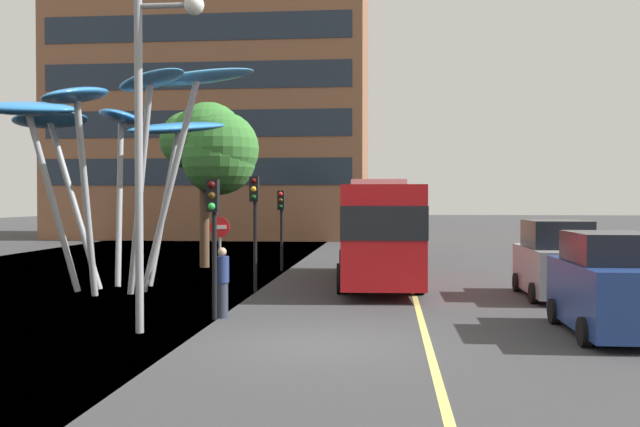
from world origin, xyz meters
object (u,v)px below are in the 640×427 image
at_px(no_entry_sign, 220,245).
at_px(car_parked_near, 611,287).
at_px(traffic_light_kerb_near, 213,218).
at_px(traffic_light_island_mid, 281,213).
at_px(car_parked_mid, 556,262).
at_px(red_bus, 377,227).
at_px(street_lamp, 154,118).
at_px(pedestrian, 222,282).
at_px(traffic_light_kerb_far, 255,208).
at_px(leaf_sculpture, 112,120).

bearing_deg(no_entry_sign, car_parked_near, -24.14).
relative_size(traffic_light_kerb_near, traffic_light_island_mid, 1.04).
height_order(traffic_light_island_mid, car_parked_mid, traffic_light_island_mid).
bearing_deg(traffic_light_kerb_near, red_bus, 64.16).
bearing_deg(street_lamp, traffic_light_kerb_near, 63.69).
xyz_separation_m(street_lamp, pedestrian, (1.01, 2.13, -3.85)).
bearing_deg(traffic_light_kerb_far, leaf_sculpture, 179.17).
relative_size(car_parked_near, pedestrian, 2.39).
relative_size(street_lamp, no_entry_sign, 3.03).
xyz_separation_m(red_bus, street_lamp, (-4.73, -9.74, 2.76)).
xyz_separation_m(pedestrian, no_entry_sign, (-0.78, 2.96, 0.75)).
bearing_deg(traffic_light_island_mid, pedestrian, -88.71).
relative_size(car_parked_mid, no_entry_sign, 1.72).
bearing_deg(leaf_sculpture, traffic_light_island_mid, 54.72).
height_order(leaf_sculpture, car_parked_near, leaf_sculpture).
relative_size(leaf_sculpture, traffic_light_kerb_near, 2.62).
distance_m(traffic_light_kerb_near, pedestrian, 1.66).
xyz_separation_m(leaf_sculpture, pedestrian, (4.83, -4.97, -4.64)).
relative_size(leaf_sculpture, traffic_light_kerb_far, 2.46).
height_order(red_bus, no_entry_sign, red_bus).
distance_m(car_parked_near, street_lamp, 10.65).
xyz_separation_m(traffic_light_kerb_far, no_entry_sign, (-0.66, -1.94, -1.03)).
bearing_deg(pedestrian, car_parked_mid, 26.16).
height_order(red_bus, pedestrian, red_bus).
relative_size(car_parked_near, street_lamp, 0.57).
distance_m(traffic_light_kerb_far, street_lamp, 7.38).
xyz_separation_m(leaf_sculpture, traffic_light_kerb_near, (4.70, -5.32, -3.02)).
xyz_separation_m(red_bus, no_entry_sign, (-4.50, -4.65, -0.34)).
bearing_deg(car_parked_near, red_bus, 120.16).
bearing_deg(pedestrian, red_bus, 63.94).
bearing_deg(traffic_light_kerb_near, car_parked_mid, 27.56).
xyz_separation_m(traffic_light_kerb_near, traffic_light_island_mid, (-0.12, 11.79, -0.10)).
relative_size(red_bus, traffic_light_island_mid, 3.19).
xyz_separation_m(red_bus, pedestrian, (-3.72, -7.61, -1.09)).
relative_size(car_parked_near, car_parked_mid, 1.00).
distance_m(leaf_sculpture, no_entry_sign, 5.97).
bearing_deg(car_parked_near, traffic_light_island_mid, 125.68).
distance_m(leaf_sculpture, traffic_light_kerb_near, 7.71).
bearing_deg(traffic_light_kerb_near, traffic_light_island_mid, 90.60).
distance_m(traffic_light_kerb_far, traffic_light_island_mid, 6.54).
bearing_deg(no_entry_sign, red_bus, 45.91).
height_order(traffic_light_island_mid, street_lamp, street_lamp).
xyz_separation_m(leaf_sculpture, car_parked_near, (13.79, -6.37, -4.47)).
bearing_deg(street_lamp, pedestrian, 64.56).
bearing_deg(traffic_light_kerb_far, pedestrian, -88.65).
bearing_deg(leaf_sculpture, car_parked_mid, -1.96).
bearing_deg(car_parked_near, car_parked_mid, 88.19).
bearing_deg(pedestrian, no_entry_sign, 104.73).
height_order(red_bus, traffic_light_island_mid, red_bus).
bearing_deg(traffic_light_island_mid, car_parked_near, -54.32).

